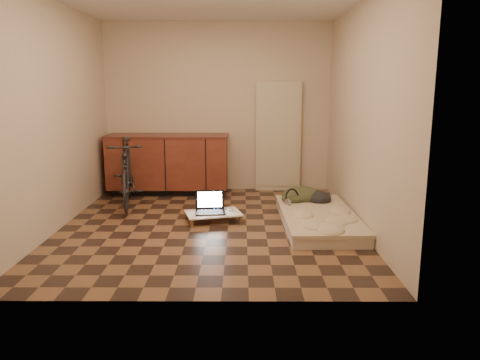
{
  "coord_description": "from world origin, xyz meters",
  "views": [
    {
      "loc": [
        0.38,
        -5.38,
        1.66
      ],
      "look_at": [
        0.36,
        0.03,
        0.55
      ],
      "focal_mm": 35.0,
      "sensor_mm": 36.0,
      "label": 1
    }
  ],
  "objects_px": {
    "futon": "(318,218)",
    "lap_desk": "(213,213)",
    "bicycle": "(127,169)",
    "laptop": "(210,208)"
  },
  "relations": [
    {
      "from": "futon",
      "to": "laptop",
      "type": "relative_size",
      "value": 4.64
    },
    {
      "from": "bicycle",
      "to": "lap_desk",
      "type": "relative_size",
      "value": 2.12
    },
    {
      "from": "bicycle",
      "to": "futon",
      "type": "relative_size",
      "value": 0.88
    },
    {
      "from": "futon",
      "to": "lap_desk",
      "type": "bearing_deg",
      "value": 172.19
    },
    {
      "from": "lap_desk",
      "to": "laptop",
      "type": "relative_size",
      "value": 1.93
    },
    {
      "from": "futon",
      "to": "lap_desk",
      "type": "relative_size",
      "value": 2.4
    },
    {
      "from": "bicycle",
      "to": "lap_desk",
      "type": "distance_m",
      "value": 1.5
    },
    {
      "from": "lap_desk",
      "to": "laptop",
      "type": "height_order",
      "value": "laptop"
    },
    {
      "from": "lap_desk",
      "to": "laptop",
      "type": "distance_m",
      "value": 0.08
    },
    {
      "from": "lap_desk",
      "to": "laptop",
      "type": "bearing_deg",
      "value": 127.03
    }
  ]
}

